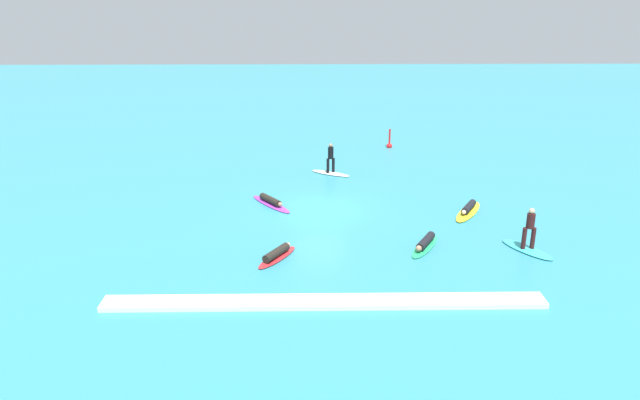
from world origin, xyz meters
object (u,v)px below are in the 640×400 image
at_px(surfer_on_teal_board, 528,240).
at_px(surfer_on_green_board, 425,244).
at_px(surfer_on_yellow_board, 468,210).
at_px(surfer_on_white_board, 331,166).
at_px(surfer_on_red_board, 277,255).
at_px(surfer_on_purple_board, 271,202).
at_px(marker_buoy, 389,144).

xyz_separation_m(surfer_on_teal_board, surfer_on_green_board, (-4.17, 0.39, -0.29)).
bearing_deg(surfer_on_yellow_board, surfer_on_white_board, -105.56).
xyz_separation_m(surfer_on_red_board, surfer_on_green_board, (6.14, 0.98, -0.00)).
relative_size(surfer_on_white_board, surfer_on_teal_board, 0.97).
xyz_separation_m(surfer_on_yellow_board, surfer_on_teal_board, (1.33, -4.44, 0.31)).
bearing_deg(surfer_on_purple_board, surfer_on_white_board, 112.66).
bearing_deg(surfer_on_purple_board, marker_buoy, 110.88).
bearing_deg(surfer_on_purple_board, surfer_on_teal_board, 26.28).
relative_size(surfer_on_yellow_board, surfer_on_purple_board, 1.06).
height_order(surfer_on_green_board, marker_buoy, marker_buoy).
distance_m(surfer_on_purple_board, surfer_on_white_board, 6.10).
xyz_separation_m(surfer_on_white_board, surfer_on_teal_board, (7.78, -10.94, -0.03)).
distance_m(surfer_on_white_board, surfer_on_green_board, 11.16).
bearing_deg(surfer_on_white_board, surfer_on_teal_board, -23.60).
xyz_separation_m(surfer_on_yellow_board, surfer_on_white_board, (-6.45, 6.50, 0.35)).
height_order(surfer_on_white_board, surfer_on_green_board, surfer_on_white_board).
xyz_separation_m(surfer_on_purple_board, surfer_on_green_board, (6.77, -5.34, 0.02)).
bearing_deg(surfer_on_green_board, surfer_on_white_board, -132.25).
relative_size(surfer_on_white_board, marker_buoy, 1.76).
relative_size(surfer_on_yellow_board, surfer_on_green_board, 1.18).
distance_m(surfer_on_yellow_board, surfer_on_purple_board, 9.70).
distance_m(surfer_on_purple_board, marker_buoy, 13.53).
height_order(surfer_on_yellow_board, surfer_on_red_board, surfer_on_yellow_board).
bearing_deg(surfer_on_white_board, marker_buoy, 86.48).
distance_m(surfer_on_yellow_board, surfer_on_white_board, 9.16).
bearing_deg(surfer_on_white_board, surfer_on_yellow_board, -14.24).
bearing_deg(marker_buoy, surfer_on_yellow_board, -79.96).
xyz_separation_m(surfer_on_green_board, marker_buoy, (0.60, 16.69, 0.06)).
height_order(surfer_on_purple_board, surfer_on_red_board, surfer_on_red_board).
bearing_deg(surfer_on_red_board, marker_buoy, 10.26).
bearing_deg(surfer_on_green_board, surfer_on_purple_board, -99.42).
relative_size(surfer_on_yellow_board, surfer_on_white_board, 1.29).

